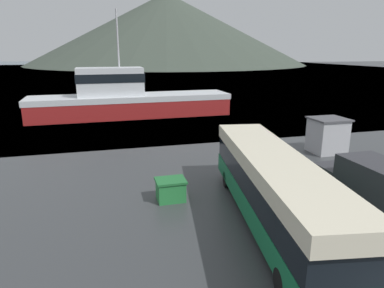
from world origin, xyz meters
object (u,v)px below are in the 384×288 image
object	(u,v)px
delivery_van	(373,186)
storage_bin	(171,190)
tour_bus	(272,186)
dock_kiosk	(327,135)
fishing_boat	(127,99)
small_boat	(181,98)

from	to	relation	value
delivery_van	storage_bin	size ratio (longest dim) A/B	3.85
tour_bus	dock_kiosk	world-z (taller)	tour_bus
fishing_boat	dock_kiosk	world-z (taller)	fishing_boat
storage_bin	dock_kiosk	xyz separation A→B (m)	(13.18, 5.42, 0.76)
storage_bin	tour_bus	bearing A→B (deg)	-44.02
tour_bus	dock_kiosk	distance (m)	13.07
delivery_van	storage_bin	xyz separation A→B (m)	(-8.92, 3.85, -0.78)
delivery_van	dock_kiosk	bearing A→B (deg)	65.53
dock_kiosk	small_boat	distance (m)	29.96
fishing_boat	small_boat	distance (m)	14.17
tour_bus	small_boat	bearing A→B (deg)	92.07
dock_kiosk	delivery_van	bearing A→B (deg)	-114.70
fishing_boat	small_boat	bearing A→B (deg)	139.40
tour_bus	fishing_boat	distance (m)	28.12
delivery_van	fishing_boat	bearing A→B (deg)	108.34
delivery_van	dock_kiosk	distance (m)	10.21
delivery_van	storage_bin	world-z (taller)	delivery_van
fishing_boat	tour_bus	bearing A→B (deg)	7.11
storage_bin	dock_kiosk	world-z (taller)	dock_kiosk
fishing_boat	delivery_van	bearing A→B (deg)	16.96
fishing_boat	dock_kiosk	xyz separation A→B (m)	(13.43, -18.74, -0.74)
tour_bus	delivery_van	bearing A→B (deg)	7.15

